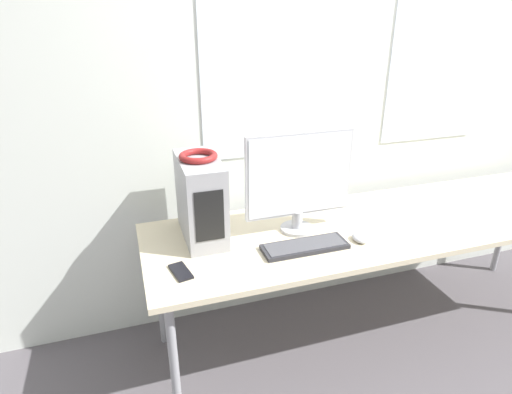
{
  "coord_description": "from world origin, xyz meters",
  "views": [
    {
      "loc": [
        -1.28,
        -1.34,
        1.75
      ],
      "look_at": [
        -0.73,
        0.37,
        0.96
      ],
      "focal_mm": 30.0,
      "sensor_mm": 36.0,
      "label": 1
    }
  ],
  "objects_px": {
    "monitor_main": "(299,179)",
    "mouse": "(360,238)",
    "pc_tower": "(201,199)",
    "cell_phone": "(181,272)",
    "keyboard": "(305,246)",
    "headphones": "(198,156)"
  },
  "relations": [
    {
      "from": "monitor_main",
      "to": "mouse",
      "type": "relative_size",
      "value": 5.39
    },
    {
      "from": "keyboard",
      "to": "monitor_main",
      "type": "bearing_deg",
      "value": 78.67
    },
    {
      "from": "pc_tower",
      "to": "mouse",
      "type": "bearing_deg",
      "value": -22.06
    },
    {
      "from": "pc_tower",
      "to": "keyboard",
      "type": "height_order",
      "value": "pc_tower"
    },
    {
      "from": "mouse",
      "to": "pc_tower",
      "type": "bearing_deg",
      "value": 157.94
    },
    {
      "from": "monitor_main",
      "to": "mouse",
      "type": "xyz_separation_m",
      "value": [
        0.25,
        -0.19,
        -0.26
      ]
    },
    {
      "from": "pc_tower",
      "to": "keyboard",
      "type": "bearing_deg",
      "value": -32.52
    },
    {
      "from": "mouse",
      "to": "monitor_main",
      "type": "bearing_deg",
      "value": 141.56
    },
    {
      "from": "headphones",
      "to": "mouse",
      "type": "relative_size",
      "value": 1.79
    },
    {
      "from": "headphones",
      "to": "keyboard",
      "type": "bearing_deg",
      "value": -32.6
    },
    {
      "from": "pc_tower",
      "to": "keyboard",
      "type": "xyz_separation_m",
      "value": [
        0.43,
        -0.27,
        -0.19
      ]
    },
    {
      "from": "monitor_main",
      "to": "mouse",
      "type": "distance_m",
      "value": 0.41
    },
    {
      "from": "headphones",
      "to": "monitor_main",
      "type": "xyz_separation_m",
      "value": [
        0.46,
        -0.09,
        -0.14
      ]
    },
    {
      "from": "pc_tower",
      "to": "headphones",
      "type": "relative_size",
      "value": 2.24
    },
    {
      "from": "headphones",
      "to": "cell_phone",
      "type": "height_order",
      "value": "headphones"
    },
    {
      "from": "headphones",
      "to": "monitor_main",
      "type": "height_order",
      "value": "monitor_main"
    },
    {
      "from": "pc_tower",
      "to": "mouse",
      "type": "distance_m",
      "value": 0.79
    },
    {
      "from": "pc_tower",
      "to": "monitor_main",
      "type": "relative_size",
      "value": 0.74
    },
    {
      "from": "cell_phone",
      "to": "keyboard",
      "type": "bearing_deg",
      "value": -9.9
    },
    {
      "from": "headphones",
      "to": "mouse",
      "type": "bearing_deg",
      "value": -22.12
    },
    {
      "from": "keyboard",
      "to": "mouse",
      "type": "xyz_separation_m",
      "value": [
        0.28,
        -0.01,
        0.0
      ]
    },
    {
      "from": "keyboard",
      "to": "pc_tower",
      "type": "bearing_deg",
      "value": 147.48
    }
  ]
}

